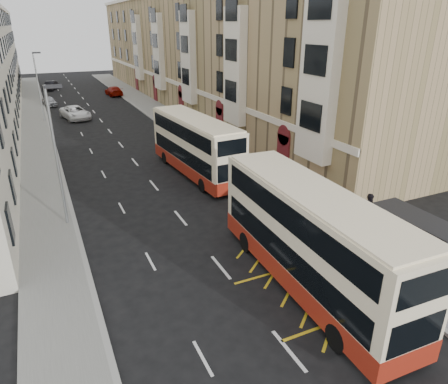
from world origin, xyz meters
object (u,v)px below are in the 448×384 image
pedestrian_mid (369,209)px  car_dark (51,86)px  car_red (114,91)px  bus_shelter (425,234)px  double_decker_rear (195,146)px  pedestrian_far (344,227)px  street_lamp_near (56,150)px  litter_bin (406,267)px  car_silver (49,101)px  double_decker_front (310,239)px  white_van (75,113)px  street_lamp_far (38,83)px  pedestrian_near (424,275)px

pedestrian_mid → car_dark: 66.76m
car_red → bus_shelter: bearing=89.9°
double_decker_rear → pedestrian_far: double_decker_rear is taller
double_decker_rear → street_lamp_near: bearing=-158.0°
litter_bin → car_dark: car_dark is taller
double_decker_rear → car_silver: 37.18m
double_decker_front → white_van: 41.56m
litter_bin → car_silver: (-12.69, 53.44, 0.05)m
car_silver → car_red: (10.34, 5.50, 0.09)m
street_lamp_near → car_dark: size_ratio=1.71×
street_lamp_far → double_decker_rear: bearing=-68.0°
street_lamp_near → bus_shelter: bearing=-40.1°
white_van → bus_shelter: bearing=-86.2°
pedestrian_far → car_dark: bearing=-61.7°
pedestrian_far → car_dark: (-11.08, 66.28, -0.27)m
double_decker_front → white_van: bearing=99.8°
bus_shelter → litter_bin: bus_shelter is taller
double_decker_front → litter_bin: double_decker_front is taller
street_lamp_far → pedestrian_mid: size_ratio=4.15×
car_silver → street_lamp_near: bearing=-101.4°
street_lamp_far → white_van: (3.64, 0.20, -3.83)m
pedestrian_near → white_van: (-9.93, 43.81, -0.17)m
bus_shelter → street_lamp_far: (-14.69, 42.39, 2.50)m
double_decker_front → car_silver: size_ratio=3.04×
pedestrian_near → white_van: 44.92m
street_lamp_far → pedestrian_mid: 41.12m
double_decker_front → pedestrian_near: (4.26, -2.67, -1.43)m
car_red → car_silver: bearing=24.8°
double_decker_front → pedestrian_mid: size_ratio=6.16×
car_red → pedestrian_mid: bearing=91.6°
pedestrian_near → pedestrian_mid: 6.37m
pedestrian_near → white_van: pedestrian_near is taller
bus_shelter → pedestrian_mid: bearing=74.4°
double_decker_rear → pedestrian_near: 18.94m
car_silver → car_red: size_ratio=0.75×
street_lamp_near → street_lamp_far: bearing=90.0°
street_lamp_near → litter_bin: street_lamp_near is taller
double_decker_front → car_silver: 52.61m
street_lamp_near → street_lamp_far: size_ratio=1.00×
double_decker_rear → pedestrian_mid: size_ratio=5.99×
pedestrian_near → pedestrian_far: 4.94m
pedestrian_far → car_dark: 67.20m
double_decker_rear → car_dark: size_ratio=2.47×
street_lamp_near → car_red: street_lamp_near is taller
street_lamp_near → double_decker_rear: street_lamp_near is taller
street_lamp_near → double_decker_rear: size_ratio=0.69×
double_decker_front → white_van: (-5.66, 41.14, -1.59)m
bus_shelter → car_silver: bus_shelter is taller
car_silver → pedestrian_far: bearing=-86.0°
street_lamp_near → pedestrian_far: street_lamp_near is taller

